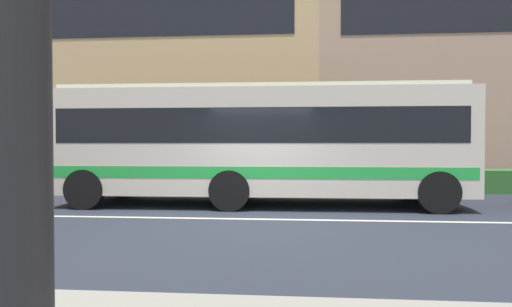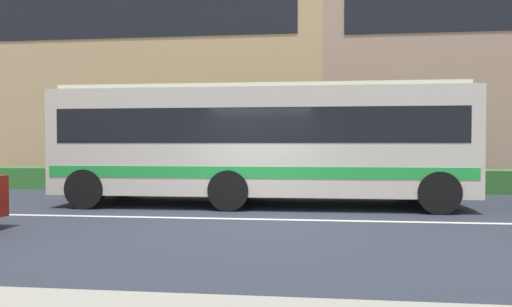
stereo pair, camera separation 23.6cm
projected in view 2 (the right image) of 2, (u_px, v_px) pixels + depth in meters
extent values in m
plane|color=#2B313E|center=(255.00, 219.00, 9.31)|extent=(160.00, 160.00, 0.00)
cube|color=silver|center=(255.00, 219.00, 9.31)|extent=(60.00, 0.16, 0.01)
cube|color=#347331|center=(266.00, 179.00, 15.18)|extent=(22.78, 1.10, 0.76)
cube|color=tan|center=(85.00, 56.00, 23.71)|extent=(25.53, 9.46, 13.00)
cube|color=black|center=(31.00, 11.00, 18.97)|extent=(23.49, 0.04, 2.60)
cube|color=beige|center=(259.00, 142.00, 11.56)|extent=(10.61, 2.66, 2.67)
cube|color=black|center=(259.00, 127.00, 11.55)|extent=(9.97, 2.68, 0.86)
cube|color=green|center=(259.00, 169.00, 11.58)|extent=(10.40, 2.68, 0.28)
cube|color=beige|center=(259.00, 90.00, 11.53)|extent=(10.18, 2.24, 0.12)
cube|color=black|center=(464.00, 126.00, 11.03)|extent=(0.04, 2.18, 0.94)
cylinder|color=black|center=(411.00, 183.00, 12.36)|extent=(1.00, 0.29, 1.00)
cylinder|color=black|center=(438.00, 193.00, 9.97)|extent=(1.00, 0.29, 1.00)
cylinder|color=black|center=(241.00, 182.00, 12.84)|extent=(1.00, 0.29, 1.00)
cylinder|color=black|center=(229.00, 191.00, 10.46)|extent=(1.00, 0.29, 1.00)
cylinder|color=black|center=(124.00, 181.00, 13.20)|extent=(1.00, 0.29, 1.00)
cylinder|color=black|center=(85.00, 189.00, 10.81)|extent=(1.00, 0.29, 1.00)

